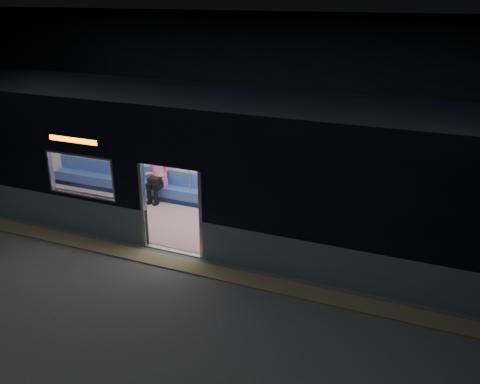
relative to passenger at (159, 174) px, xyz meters
The scene contains 7 objects.
station_floor 4.09m from the passenger, 62.15° to the right, with size 24.00×14.00×0.01m, color #47494C.
station_envelope 4.93m from the passenger, 62.15° to the right, with size 24.00×14.00×5.00m.
tactile_strip 3.62m from the passenger, 57.99° to the right, with size 22.80×0.50×0.03m, color #8C7F59.
metro_car 2.37m from the passenger, 28.19° to the right, with size 18.00×3.04×3.35m.
passenger is the anchor object (origin of this frame).
handbag 0.26m from the passenger, 89.06° to the right, with size 0.30×0.26×0.15m, color black.
transit_map 2.65m from the passenger, ahead, with size 1.09×0.03×0.71m, color white.
Camera 1 is at (5.38, -7.85, 5.56)m, focal length 38.00 mm.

